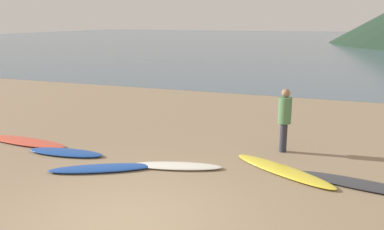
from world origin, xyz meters
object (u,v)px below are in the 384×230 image
object	(u,v)px
surfboard_2	(26,141)
surfboard_6	(283,170)
surfboard_3	(66,152)
surfboard_5	(176,166)
surfboard_7	(362,184)
person_0	(285,115)
surfboard_4	(102,168)

from	to	relation	value
surfboard_2	surfboard_6	xyz separation A→B (m)	(6.70, 0.29, -0.00)
surfboard_3	surfboard_5	size ratio (longest dim) A/B	0.97
surfboard_2	surfboard_5	distance (m)	4.46
surfboard_5	surfboard_7	size ratio (longest dim) A/B	0.77
surfboard_7	person_0	world-z (taller)	person_0
surfboard_3	surfboard_5	world-z (taller)	surfboard_3
surfboard_3	surfboard_7	size ratio (longest dim) A/B	0.75
surfboard_2	surfboard_4	world-z (taller)	surfboard_2
surfboard_4	surfboard_7	size ratio (longest dim) A/B	0.87
surfboard_2	surfboard_4	distance (m)	3.13
surfboard_2	surfboard_3	world-z (taller)	surfboard_2
surfboard_3	surfboard_4	world-z (taller)	same
surfboard_5	surfboard_7	bearing A→B (deg)	-9.94
surfboard_4	surfboard_6	bearing A→B (deg)	-9.81
surfboard_2	surfboard_3	bearing A→B (deg)	-10.31
surfboard_2	person_0	xyz separation A→B (m)	(6.52, 1.68, 0.89)
surfboard_2	surfboard_6	distance (m)	6.71
surfboard_2	surfboard_7	distance (m)	8.27
surfboard_4	surfboard_6	xyz separation A→B (m)	(3.73, 1.25, -0.00)
surfboard_4	surfboard_5	distance (m)	1.63
surfboard_3	surfboard_7	xyz separation A→B (m)	(6.72, 0.45, -0.01)
surfboard_2	surfboard_7	world-z (taller)	surfboard_2
surfboard_4	surfboard_7	bearing A→B (deg)	-17.18
surfboard_3	surfboard_7	world-z (taller)	surfboard_3
surfboard_5	surfboard_6	xyz separation A→B (m)	(2.26, 0.55, 0.00)
surfboard_3	surfboard_5	bearing A→B (deg)	-3.94
surfboard_6	surfboard_2	bearing A→B (deg)	-147.13
surfboard_6	surfboard_5	bearing A→B (deg)	-135.93
surfboard_7	surfboard_4	bearing A→B (deg)	-158.07
surfboard_5	surfboard_6	bearing A→B (deg)	-1.43
surfboard_5	surfboard_7	xyz separation A→B (m)	(3.82, 0.34, -0.00)
surfboard_4	surfboard_2	bearing A→B (deg)	133.72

